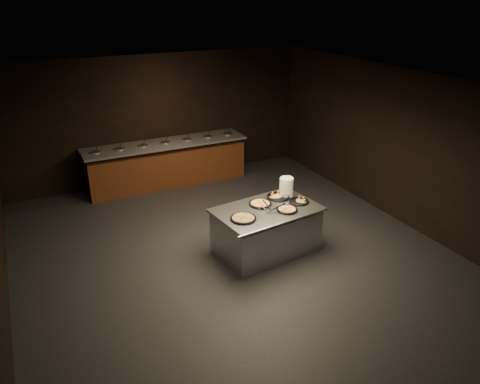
{
  "coord_description": "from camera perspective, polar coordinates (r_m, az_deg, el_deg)",
  "views": [
    {
      "loc": [
        -2.95,
        -6.23,
        4.23
      ],
      "look_at": [
        0.27,
        0.3,
        1.02
      ],
      "focal_mm": 35.0,
      "sensor_mm": 36.0,
      "label": 1
    }
  ],
  "objects": [
    {
      "name": "server_right",
      "position": [
        7.7,
        5.12,
        -1.92
      ],
      "size": [
        0.33,
        0.18,
        0.17
      ],
      "rotation": [
        0.0,
        0.0,
        -0.37
      ],
      "color": "#AEB0B6",
      "rests_on": "serving_counter"
    },
    {
      "name": "room",
      "position": [
        7.43,
        -0.84,
        1.81
      ],
      "size": [
        7.02,
        8.02,
        2.92
      ],
      "color": "black",
      "rests_on": "ground"
    },
    {
      "name": "server_left",
      "position": [
        7.74,
        3.03,
        -1.69
      ],
      "size": [
        0.18,
        0.34,
        0.17
      ],
      "rotation": [
        0.0,
        0.0,
        1.98
      ],
      "color": "#AEB0B6",
      "rests_on": "serving_counter"
    },
    {
      "name": "pan_cheese_slices_a",
      "position": [
        8.25,
        4.67,
        -0.56
      ],
      "size": [
        0.41,
        0.41,
        0.04
      ],
      "rotation": [
        0.0,
        0.0,
        1.08
      ],
      "color": "black",
      "rests_on": "serving_counter"
    },
    {
      "name": "pan_cheese_slices_b",
      "position": [
        7.79,
        5.76,
        -2.13
      ],
      "size": [
        0.35,
        0.35,
        0.04
      ],
      "rotation": [
        0.0,
        0.0,
        2.01
      ],
      "color": "black",
      "rests_on": "serving_counter"
    },
    {
      "name": "pan_veggie_slices",
      "position": [
        8.11,
        7.17,
        -1.12
      ],
      "size": [
        0.35,
        0.35,
        0.04
      ],
      "rotation": [
        0.0,
        0.0,
        -0.78
      ],
      "color": "black",
      "rests_on": "serving_counter"
    },
    {
      "name": "salad_bar",
      "position": [
        10.91,
        -8.88,
        3.13
      ],
      "size": [
        3.7,
        0.83,
        1.18
      ],
      "color": "#5B2C15",
      "rests_on": "ground"
    },
    {
      "name": "pan_veggie_whole",
      "position": [
        7.47,
        0.39,
        -3.21
      ],
      "size": [
        0.42,
        0.42,
        0.04
      ],
      "rotation": [
        0.0,
        0.0,
        0.69
      ],
      "color": "black",
      "rests_on": "serving_counter"
    },
    {
      "name": "serving_counter",
      "position": [
        8.03,
        3.22,
        -4.79
      ],
      "size": [
        1.85,
        1.32,
        0.83
      ],
      "rotation": [
        0.0,
        0.0,
        0.12
      ],
      "color": "#AEB0B6",
      "rests_on": "ground"
    },
    {
      "name": "pan_cheese_whole",
      "position": [
        7.97,
        2.48,
        -1.42
      ],
      "size": [
        0.39,
        0.39,
        0.04
      ],
      "rotation": [
        0.0,
        0.0,
        -0.14
      ],
      "color": "black",
      "rests_on": "serving_counter"
    },
    {
      "name": "plate_stack",
      "position": [
        8.29,
        5.68,
        0.63
      ],
      "size": [
        0.24,
        0.24,
        0.33
      ],
      "primitive_type": "cylinder",
      "color": "white",
      "rests_on": "serving_counter"
    }
  ]
}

